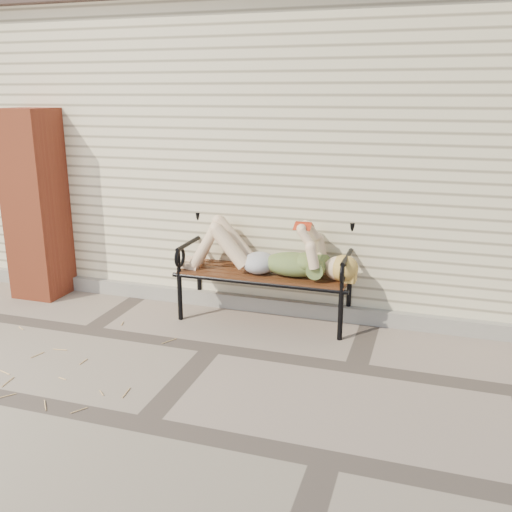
% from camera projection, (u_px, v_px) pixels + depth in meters
% --- Properties ---
extents(ground, '(80.00, 80.00, 0.00)m').
position_uv_depth(ground, '(212.00, 348.00, 4.98)').
color(ground, gray).
rests_on(ground, ground).
extents(house_wall, '(8.00, 4.00, 3.00)m').
position_uv_depth(house_wall, '(297.00, 145.00, 7.31)').
color(house_wall, beige).
rests_on(house_wall, ground).
extents(house_roof, '(8.30, 4.30, 0.30)m').
position_uv_depth(house_roof, '(300.00, 6.00, 6.86)').
color(house_roof, '#42352F').
rests_on(house_roof, house_wall).
extents(foundation_strip, '(8.00, 0.10, 0.15)m').
position_uv_depth(foundation_strip, '(248.00, 303.00, 5.85)').
color(foundation_strip, gray).
rests_on(foundation_strip, ground).
extents(brick_pillar, '(0.50, 0.50, 2.00)m').
position_uv_depth(brick_pillar, '(36.00, 205.00, 6.07)').
color(brick_pillar, '#B04727').
rests_on(brick_pillar, ground).
extents(garden_bench, '(1.79, 0.71, 1.16)m').
position_uv_depth(garden_bench, '(268.00, 253.00, 5.53)').
color(garden_bench, black).
rests_on(garden_bench, ground).
extents(reading_woman, '(1.68, 0.38, 0.53)m').
position_uv_depth(reading_woman, '(265.00, 253.00, 5.38)').
color(reading_woman, '#093741').
rests_on(reading_woman, ground).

